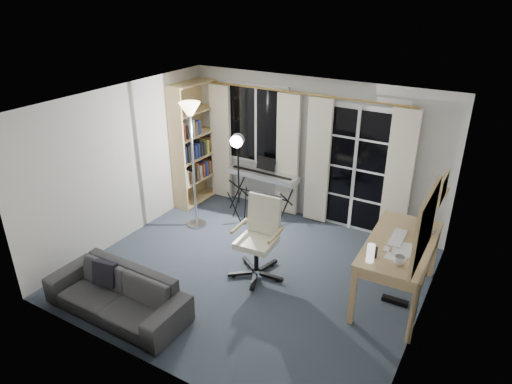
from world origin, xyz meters
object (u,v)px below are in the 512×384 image
Objects in this scene: torchiere_lamp at (191,129)px; mug at (400,259)px; bookshelf at (193,146)px; studio_light at (237,151)px; sofa at (115,288)px; keyboard_piano at (263,175)px; monitor at (429,209)px; desk at (400,249)px; office_chair at (261,229)px.

torchiere_lamp reaches higher than mug.
studio_light is (1.19, -0.38, 0.24)m from bookshelf.
sofa is (0.51, -2.28, -1.32)m from torchiere_lamp.
keyboard_piano is (0.73, 0.97, -0.97)m from torchiere_lamp.
studio_light reaches higher than keyboard_piano.
mug is (-0.10, -0.95, -0.25)m from monitor.
desk is (3.38, -0.27, -0.96)m from torchiere_lamp.
studio_light reaches higher than desk.
desk is at bearing 7.61° from office_chair.
studio_light is 3.18m from mug.
torchiere_lamp reaches higher than monitor.
sofa is (-1.08, -1.67, -0.31)m from office_chair.
desk is (1.79, 0.34, 0.06)m from office_chair.
torchiere_lamp is at bearing -178.97° from monitor.
mug is (1.89, -0.16, 0.23)m from office_chair.
torchiere_lamp reaches higher than desk.
studio_light is (0.56, 0.43, -0.40)m from torchiere_lamp.
torchiere_lamp is 1.30× the size of studio_light.
studio_light is at bearing 164.19° from desk.
bookshelf is 3.68× the size of monitor.
studio_light is (-0.16, -0.54, 0.58)m from keyboard_piano.
bookshelf reaches higher than keyboard_piano.
monitor reaches higher than mug.
office_chair is at bearing 175.14° from mug.
desk is 11.56× the size of mug.
monitor is at bearing 84.22° from mug.
desk is 0.64m from monitor.
torchiere_lamp is 3.49× the size of monitor.
desk is 3.52m from sofa.
bookshelf reaches higher than torchiere_lamp.
sofa is (-0.05, -2.71, -0.93)m from studio_light.
torchiere_lamp is 1.98m from office_chair.
keyboard_piano is at bearing 53.03° from torchiere_lamp.
studio_light is at bearing 89.27° from sofa.
studio_light is 1.42× the size of office_chair.
office_chair is at bearing -171.12° from desk.
desk is at bearing -4.57° from torchiere_lamp.
torchiere_lamp is 1.61× the size of keyboard_piano.
desk is (2.65, -1.24, 0.02)m from keyboard_piano.
desk is (2.81, -0.70, -0.56)m from studio_light.
keyboard_piano is 0.81× the size of studio_light.
monitor reaches higher than keyboard_piano.
office_chair is at bearing -30.84° from bookshelf.
office_chair is 2.19m from monitor.
mug is at bearing -97.63° from monitor.
monitor is at bearing -14.05° from keyboard_piano.
desk is 2.63× the size of monitor.
desk is 0.54m from mug.
desk is at bearing -33.48° from studio_light.
monitor is at bearing 18.55° from office_chair.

